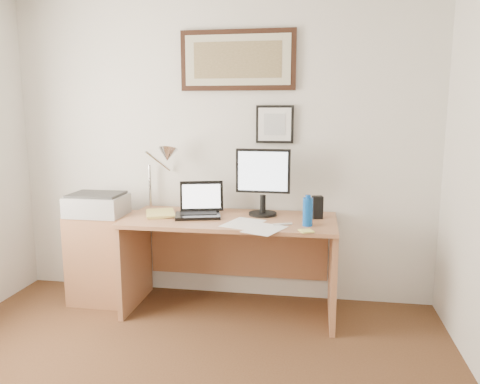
% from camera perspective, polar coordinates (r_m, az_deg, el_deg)
% --- Properties ---
extents(wall_back, '(3.50, 0.02, 2.50)m').
position_cam_1_polar(wall_back, '(3.88, -2.41, 5.34)').
color(wall_back, silver).
rests_on(wall_back, ground).
extents(side_cabinet, '(0.50, 0.40, 0.73)m').
position_cam_1_polar(side_cabinet, '(4.04, -16.26, -7.67)').
color(side_cabinet, '#996140').
rests_on(side_cabinet, floor).
extents(water_bottle, '(0.07, 0.07, 0.20)m').
position_cam_1_polar(water_bottle, '(3.35, 8.26, -2.41)').
color(water_bottle, '#0D4CAB').
rests_on(water_bottle, desk).
extents(bottle_cap, '(0.04, 0.04, 0.02)m').
position_cam_1_polar(bottle_cap, '(3.33, 8.31, -0.53)').
color(bottle_cap, '#0D4CAB').
rests_on(bottle_cap, water_bottle).
extents(speaker, '(0.09, 0.08, 0.17)m').
position_cam_1_polar(speaker, '(3.59, 9.41, -1.85)').
color(speaker, black).
rests_on(speaker, desk).
extents(paper_sheet_a, '(0.32, 0.38, 0.00)m').
position_cam_1_polar(paper_sheet_a, '(3.40, 0.39, -3.84)').
color(paper_sheet_a, white).
rests_on(paper_sheet_a, desk).
extents(paper_sheet_b, '(0.32, 0.37, 0.00)m').
position_cam_1_polar(paper_sheet_b, '(3.24, 3.03, -4.55)').
color(paper_sheet_b, white).
rests_on(paper_sheet_b, desk).
extents(sticky_pad, '(0.11, 0.11, 0.01)m').
position_cam_1_polar(sticky_pad, '(3.20, 8.08, -4.73)').
color(sticky_pad, '#E2DF6B').
rests_on(sticky_pad, desk).
extents(marker_pen, '(0.14, 0.06, 0.02)m').
position_cam_1_polar(marker_pen, '(3.37, 5.23, -3.93)').
color(marker_pen, white).
rests_on(marker_pen, desk).
extents(book, '(0.31, 0.35, 0.02)m').
position_cam_1_polar(book, '(3.73, -11.34, -2.66)').
color(book, '#DCCA67').
rests_on(book, desk).
extents(desk, '(1.60, 0.70, 0.75)m').
position_cam_1_polar(desk, '(3.71, -0.94, -6.45)').
color(desk, '#996140').
rests_on(desk, floor).
extents(laptop, '(0.39, 0.38, 0.26)m').
position_cam_1_polar(laptop, '(3.65, -5.00, -2.01)').
color(laptop, black).
rests_on(laptop, desk).
extents(lcd_monitor, '(0.42, 0.22, 0.52)m').
position_cam_1_polar(lcd_monitor, '(3.61, 2.81, 1.64)').
color(lcd_monitor, black).
rests_on(lcd_monitor, desk).
extents(printer, '(0.44, 0.34, 0.18)m').
position_cam_1_polar(printer, '(3.91, -17.03, -1.46)').
color(printer, '#ACACAE').
rests_on(printer, side_cabinet).
extents(desk_lamp, '(0.29, 0.27, 0.53)m').
position_cam_1_polar(desk_lamp, '(3.81, -9.03, 4.19)').
color(desk_lamp, silver).
rests_on(desk_lamp, desk).
extents(picture_large, '(0.92, 0.04, 0.47)m').
position_cam_1_polar(picture_large, '(3.83, -0.29, 15.78)').
color(picture_large, black).
rests_on(picture_large, wall_back).
extents(picture_small, '(0.30, 0.03, 0.30)m').
position_cam_1_polar(picture_small, '(3.77, 4.26, 8.23)').
color(picture_small, black).
rests_on(picture_small, wall_back).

